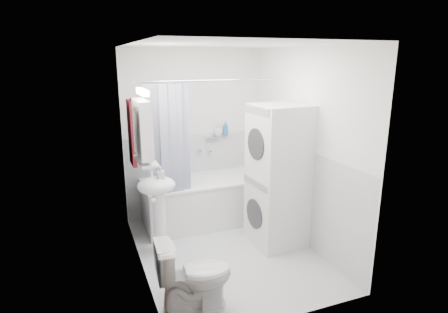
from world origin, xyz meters
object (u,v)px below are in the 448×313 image
object	(u,v)px
bathtub	(204,198)
sink	(158,197)
washer_dryer	(278,176)
toilet	(194,276)

from	to	relation	value
bathtub	sink	xyz separation A→B (m)	(-0.77, -0.64, 0.35)
sink	washer_dryer	size ratio (longest dim) A/B	0.60
sink	toilet	xyz separation A→B (m)	(0.09, -1.15, -0.36)
sink	toilet	size ratio (longest dim) A/B	1.49
sink	washer_dryer	xyz separation A→B (m)	(1.43, -0.26, 0.17)
washer_dryer	toilet	bearing A→B (deg)	-149.64
bathtub	washer_dryer	distance (m)	1.23
bathtub	washer_dryer	xyz separation A→B (m)	(0.66, -0.90, 0.52)
sink	toilet	bearing A→B (deg)	-85.76
sink	washer_dryer	bearing A→B (deg)	-10.35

